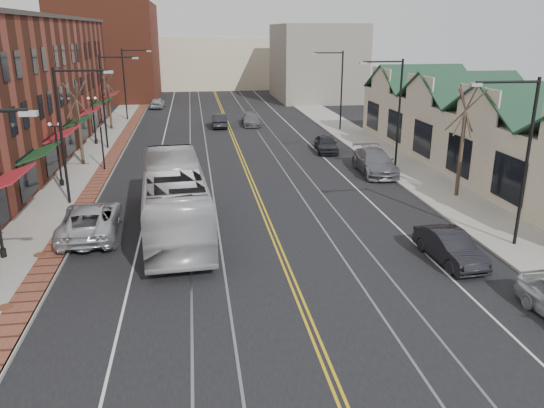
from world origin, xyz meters
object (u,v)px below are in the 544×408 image
object	(u,v)px
parked_car_c	(375,162)
parked_car_d	(326,144)
transit_bus	(174,197)
parked_suv	(90,220)
parked_car_b	(450,247)

from	to	relation	value
parked_car_c	parked_car_d	xyz separation A→B (m)	(-1.80, 7.57, -0.12)
transit_bus	parked_car_c	world-z (taller)	transit_bus
parked_car_d	transit_bus	bearing A→B (deg)	-119.92
parked_suv	parked_car_d	world-z (taller)	parked_suv
parked_car_c	parked_car_d	bearing A→B (deg)	106.84
transit_bus	parked_car_c	xyz separation A→B (m)	(14.30, 9.66, -0.95)
transit_bus	parked_car_c	bearing A→B (deg)	-149.73
transit_bus	parked_car_c	size ratio (longest dim) A/B	2.19
parked_car_b	parked_car_c	size ratio (longest dim) A/B	0.73
transit_bus	parked_car_b	distance (m)	13.92
transit_bus	parked_suv	distance (m)	4.42
parked_car_d	parked_car_c	bearing A→B (deg)	-70.57
parked_car_d	parked_suv	bearing A→B (deg)	-127.77
parked_car_c	parked_car_d	world-z (taller)	parked_car_c
transit_bus	parked_suv	xyz separation A→B (m)	(-4.30, -0.28, -0.96)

